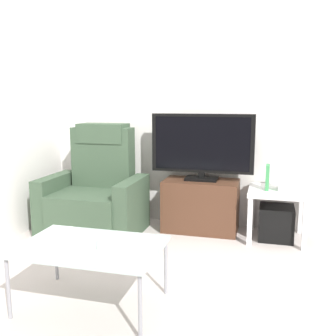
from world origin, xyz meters
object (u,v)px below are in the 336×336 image
side_table (277,198)px  game_console (282,178)px  coffee_table (91,249)px  cell_phone (103,244)px  tv_stand (201,205)px  recliner_armchair (96,194)px  subwoofer_box (276,223)px  book_upright (267,177)px  television (202,145)px

side_table → game_console: size_ratio=2.44×
coffee_table → cell_phone: (0.07, 0.02, 0.03)m
game_console → tv_stand: bearing=176.2°
recliner_armchair → cell_phone: 1.53m
side_table → coffee_table: size_ratio=0.60×
tv_stand → game_console: (0.78, -0.05, 0.33)m
subwoofer_box → book_upright: (-0.10, -0.02, 0.44)m
book_upright → coffee_table: (-1.07, -1.55, -0.22)m
game_console → cell_phone: size_ratio=1.47×
tv_stand → game_console: bearing=-3.8°
tv_stand → cell_phone: (-0.35, -1.61, 0.15)m
recliner_armchair → game_console: (1.82, 0.20, 0.22)m
television → game_console: (0.78, -0.07, -0.28)m
coffee_table → tv_stand: bearing=75.4°
television → recliner_armchair: size_ratio=0.95×
television → cell_phone: television is taller
tv_stand → side_table: (0.74, -0.06, 0.14)m
side_table → game_console: bearing=15.9°
side_table → subwoofer_box: (0.00, 0.00, -0.25)m
recliner_armchair → side_table: (1.79, 0.19, 0.03)m
recliner_armchair → coffee_table: size_ratio=1.20×
television → recliner_armchair: bearing=-165.5°
television → recliner_armchair: television is taller
recliner_armchair → book_upright: size_ratio=4.55×
subwoofer_box → cell_phone: size_ratio=2.15×
television → side_table: bearing=-6.2°
side_table → game_console: game_console is taller
game_console → subwoofer_box: bearing=-164.1°
television → book_upright: (0.64, -0.10, -0.27)m
tv_stand → side_table: 0.76m
recliner_armchair → game_console: size_ratio=4.88×
tv_stand → book_upright: (0.64, -0.08, 0.34)m
television → subwoofer_box: size_ratio=3.19×
tv_stand → side_table: tv_stand is taller
book_upright → side_table: bearing=11.3°
subwoofer_box → book_upright: bearing=-168.7°
coffee_table → cell_phone: size_ratio=6.00×
cell_phone → game_console: bearing=30.6°
recliner_armchair → game_console: 1.84m
game_console → cell_phone: (-1.13, -1.56, -0.18)m
book_upright → cell_phone: size_ratio=1.58×
side_table → coffee_table: (-1.17, -1.57, -0.02)m
game_console → cell_phone: game_console is taller
television → cell_phone: size_ratio=6.85×
subwoofer_box → cell_phone: 1.91m
side_table → book_upright: (-0.10, -0.02, 0.20)m
tv_stand → subwoofer_box: 0.75m
television → coffee_table: bearing=-104.4°
book_upright → cell_phone: bearing=-123.0°
recliner_armchair → game_console: recliner_armchair is taller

